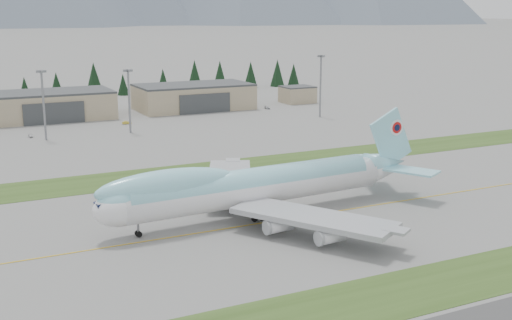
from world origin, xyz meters
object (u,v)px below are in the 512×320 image
hangar_right (194,97)px  service_vehicle_a (31,137)px  boeing_747_freighter (254,185)px  service_vehicle_c (267,109)px  service_vehicle_b (127,124)px  hangar_center (48,105)px

hangar_right → service_vehicle_a: 80.49m
hangar_right → boeing_747_freighter: bearing=-106.0°
boeing_747_freighter → service_vehicle_a: 113.07m
service_vehicle_a → service_vehicle_c: size_ratio=0.79×
hangar_right → service_vehicle_a: (-71.53, -36.52, -5.39)m
service_vehicle_a → service_vehicle_b: service_vehicle_b is taller
service_vehicle_b → service_vehicle_c: 65.60m
hangar_center → hangar_right: 60.00m
hangar_center → service_vehicle_c: (88.58, -13.31, -5.39)m
hangar_right → service_vehicle_b: hangar_right is taller
boeing_747_freighter → service_vehicle_c: (70.33, 132.09, -6.52)m
hangar_right → service_vehicle_c: size_ratio=12.46×
boeing_747_freighter → hangar_center: (-18.25, 145.40, -1.13)m
hangar_center → service_vehicle_a: hangar_center is taller
service_vehicle_a → hangar_right: bearing=25.6°
hangar_center → service_vehicle_a: 38.67m
hangar_right → service_vehicle_b: 44.12m
service_vehicle_b → service_vehicle_c: (64.56, 11.65, 0.00)m
boeing_747_freighter → service_vehicle_a: (-29.78, 108.89, -6.52)m
hangar_right → service_vehicle_a: size_ratio=15.77×
service_vehicle_b → boeing_747_freighter: bearing=-174.4°
hangar_center → hangar_right: size_ratio=1.00×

